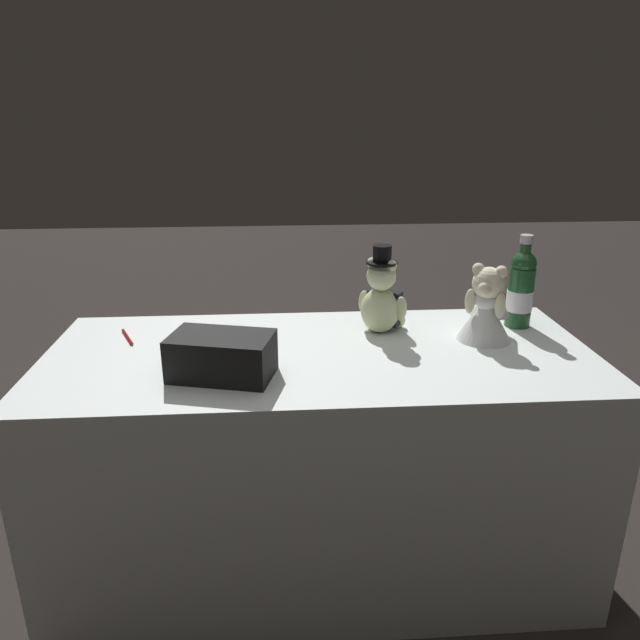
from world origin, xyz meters
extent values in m
plane|color=#2D2826|center=(0.00, 0.00, 0.00)|extent=(12.00, 12.00, 0.00)
cube|color=white|center=(0.00, 0.00, 0.38)|extent=(1.63, 0.72, 0.75)
ellipsoid|color=beige|center=(-0.20, -0.15, 0.83)|extent=(0.12, 0.11, 0.15)
cube|color=black|center=(-0.22, -0.18, 0.83)|extent=(0.11, 0.10, 0.11)
sphere|color=beige|center=(-0.20, -0.15, 0.94)|extent=(0.09, 0.09, 0.09)
sphere|color=beige|center=(-0.23, -0.19, 0.93)|extent=(0.04, 0.04, 0.04)
sphere|color=beige|center=(-0.23, -0.13, 0.98)|extent=(0.04, 0.04, 0.04)
sphere|color=beige|center=(-0.18, -0.17, 0.98)|extent=(0.04, 0.04, 0.04)
ellipsoid|color=beige|center=(-0.27, -0.13, 0.84)|extent=(0.04, 0.04, 0.08)
ellipsoid|color=beige|center=(-0.16, -0.20, 0.84)|extent=(0.04, 0.04, 0.08)
sphere|color=beige|center=(-0.27, -0.19, 0.78)|extent=(0.05, 0.05, 0.05)
sphere|color=beige|center=(-0.21, -0.23, 0.78)|extent=(0.05, 0.05, 0.05)
cylinder|color=black|center=(-0.20, -0.15, 0.98)|extent=(0.10, 0.10, 0.01)
cylinder|color=black|center=(-0.20, -0.15, 1.01)|extent=(0.06, 0.06, 0.05)
cone|color=white|center=(-0.52, -0.06, 0.82)|extent=(0.17, 0.17, 0.14)
ellipsoid|color=white|center=(-0.52, -0.06, 0.88)|extent=(0.08, 0.07, 0.06)
sphere|color=#EDE5C0|center=(-0.52, -0.06, 0.93)|extent=(0.10, 0.10, 0.10)
sphere|color=#EDE5C0|center=(-0.49, -0.03, 0.93)|extent=(0.04, 0.04, 0.04)
sphere|color=#EDE5C0|center=(-0.49, -0.08, 0.97)|extent=(0.04, 0.04, 0.04)
sphere|color=#EDE5C0|center=(-0.55, -0.04, 0.97)|extent=(0.04, 0.04, 0.04)
ellipsoid|color=#EDE5C0|center=(-0.47, -0.07, 0.88)|extent=(0.03, 0.03, 0.08)
ellipsoid|color=#EDE5C0|center=(-0.55, -0.02, 0.88)|extent=(0.03, 0.03, 0.08)
cone|color=white|center=(-0.55, -0.11, 0.88)|extent=(0.18, 0.18, 0.14)
cylinder|color=#1F4E28|center=(-0.67, -0.18, 0.85)|extent=(0.08, 0.08, 0.20)
sphere|color=#1F4E28|center=(-0.67, -0.18, 0.96)|extent=(0.08, 0.08, 0.08)
cylinder|color=#1F4E28|center=(-0.67, -0.18, 1.01)|extent=(0.03, 0.03, 0.08)
cylinder|color=silver|center=(-0.67, -0.18, 1.04)|extent=(0.04, 0.04, 0.03)
cylinder|color=white|center=(-0.67, -0.18, 0.84)|extent=(0.08, 0.08, 0.07)
cylinder|color=maroon|center=(0.60, -0.15, 0.76)|extent=(0.07, 0.13, 0.01)
cone|color=silver|center=(0.57, -0.09, 0.76)|extent=(0.01, 0.02, 0.01)
cube|color=black|center=(0.27, 0.15, 0.81)|extent=(0.30, 0.22, 0.12)
cube|color=#B7B7BF|center=(0.29, 0.07, 0.81)|extent=(0.03, 0.02, 0.03)
camera|label=1|loc=(0.11, 1.63, 1.44)|focal=33.26mm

